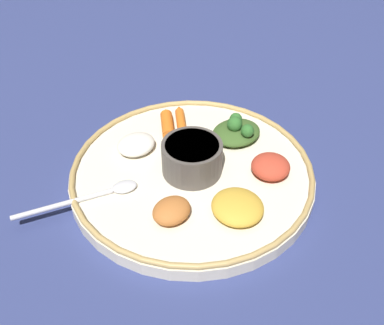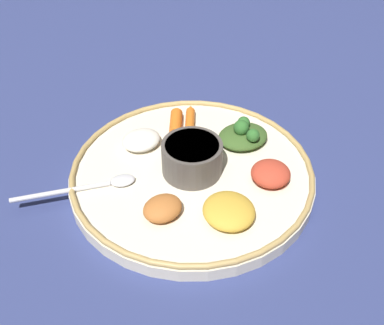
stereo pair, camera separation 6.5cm
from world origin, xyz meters
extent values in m
plane|color=navy|center=(0.00, 0.00, 0.00)|extent=(2.40, 2.40, 0.00)
cylinder|color=beige|center=(0.00, 0.00, 0.01)|extent=(0.35, 0.35, 0.02)
torus|color=tan|center=(0.00, 0.00, 0.02)|extent=(0.34, 0.34, 0.01)
cylinder|color=#4C4742|center=(0.00, 0.00, 0.04)|extent=(0.08, 0.08, 0.05)
cylinder|color=#99471E|center=(0.00, 0.00, 0.06)|extent=(0.07, 0.07, 0.01)
ellipsoid|color=silver|center=(-0.08, -0.05, 0.02)|extent=(0.04, 0.04, 0.01)
cylinder|color=silver|center=(-0.16, -0.09, 0.02)|extent=(0.12, 0.07, 0.01)
ellipsoid|color=#385623|center=(0.06, 0.08, 0.03)|extent=(0.10, 0.10, 0.02)
sphere|color=#2D6628|center=(0.05, 0.10, 0.05)|extent=(0.02, 0.02, 0.02)
sphere|color=#2D6628|center=(0.05, 0.08, 0.05)|extent=(0.02, 0.02, 0.02)
sphere|color=#2D6628|center=(0.07, 0.07, 0.05)|extent=(0.02, 0.02, 0.02)
cylinder|color=orange|center=(-0.03, 0.10, 0.03)|extent=(0.03, 0.07, 0.01)
cone|color=orange|center=(-0.04, 0.14, 0.03)|extent=(0.02, 0.02, 0.01)
cylinder|color=orange|center=(-0.05, 0.09, 0.03)|extent=(0.03, 0.06, 0.02)
cone|color=orange|center=(-0.06, 0.12, 0.03)|extent=(0.02, 0.02, 0.02)
ellipsoid|color=silver|center=(-0.09, 0.03, 0.03)|extent=(0.08, 0.08, 0.02)
ellipsoid|color=#B2662D|center=(-0.01, -0.09, 0.03)|extent=(0.07, 0.07, 0.02)
ellipsoid|color=#B73D28|center=(0.11, 0.01, 0.03)|extent=(0.07, 0.07, 0.03)
ellipsoid|color=gold|center=(0.07, -0.07, 0.03)|extent=(0.10, 0.10, 0.02)
camera|label=1|loc=(0.07, -0.48, 0.46)|focal=43.26mm
camera|label=2|loc=(0.14, -0.47, 0.46)|focal=43.26mm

